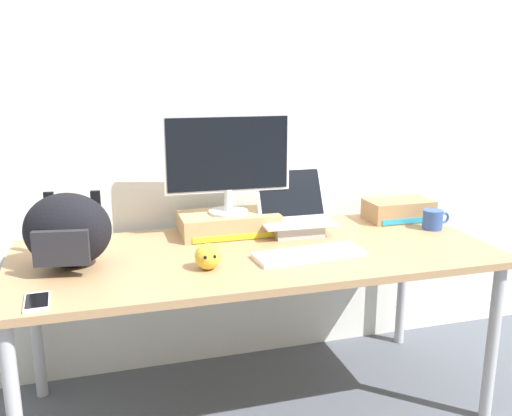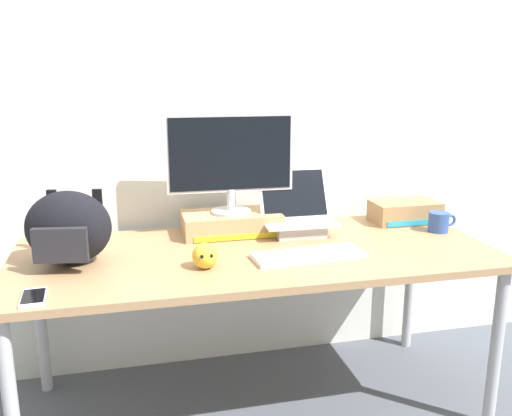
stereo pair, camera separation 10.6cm
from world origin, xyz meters
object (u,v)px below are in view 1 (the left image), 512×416
object	(u,v)px
cell_phone	(37,302)
toner_box_cyan	(398,210)
desktop_monitor	(228,160)
open_laptop	(294,220)
plush_toy	(208,257)
toner_box_yellow	(229,223)
external_keyboard	(309,254)
messenger_backpack	(68,231)
coffee_mug	(433,219)

from	to	relation	value
cell_phone	toner_box_cyan	distance (m)	1.73
desktop_monitor	toner_box_cyan	world-z (taller)	desktop_monitor
open_laptop	plush_toy	size ratio (longest dim) A/B	3.35
plush_toy	toner_box_cyan	world-z (taller)	toner_box_cyan
toner_box_yellow	external_keyboard	bearing A→B (deg)	-59.64
desktop_monitor	open_laptop	bearing A→B (deg)	-11.82
messenger_backpack	toner_box_cyan	bearing A→B (deg)	18.15
toner_box_cyan	coffee_mug	bearing A→B (deg)	-69.43
messenger_backpack	cell_phone	world-z (taller)	messenger_backpack
open_laptop	toner_box_cyan	size ratio (longest dim) A/B	1.03
toner_box_yellow	messenger_backpack	xyz separation A→B (m)	(-0.68, -0.25, 0.09)
desktop_monitor	cell_phone	size ratio (longest dim) A/B	3.67
toner_box_yellow	open_laptop	size ratio (longest dim) A/B	1.33
open_laptop	coffee_mug	size ratio (longest dim) A/B	2.46
cell_phone	plush_toy	bearing A→B (deg)	11.89
toner_box_yellow	open_laptop	distance (m)	0.30
plush_toy	toner_box_cyan	size ratio (longest dim) A/B	0.31
toner_box_yellow	desktop_monitor	world-z (taller)	desktop_monitor
external_keyboard	plush_toy	world-z (taller)	plush_toy
desktop_monitor	plush_toy	size ratio (longest dim) A/B	5.73
external_keyboard	coffee_mug	size ratio (longest dim) A/B	3.39
external_keyboard	toner_box_yellow	bearing A→B (deg)	115.93
cell_phone	toner_box_yellow	bearing A→B (deg)	34.18
open_laptop	toner_box_cyan	xyz separation A→B (m)	(0.57, 0.07, -0.01)
toner_box_cyan	open_laptop	bearing A→B (deg)	-173.31
external_keyboard	messenger_backpack	bearing A→B (deg)	166.35
open_laptop	external_keyboard	xyz separation A→B (m)	(-0.05, -0.33, -0.05)
toner_box_yellow	external_keyboard	distance (m)	0.46
open_laptop	cell_phone	bearing A→B (deg)	-153.24
open_laptop	cell_phone	distance (m)	1.17
toner_box_yellow	cell_phone	xyz separation A→B (m)	(-0.77, -0.58, -0.04)
messenger_backpack	cell_phone	xyz separation A→B (m)	(-0.09, -0.33, -0.14)
external_keyboard	messenger_backpack	size ratio (longest dim) A/B	1.28
cell_phone	messenger_backpack	bearing A→B (deg)	71.52
toner_box_yellow	coffee_mug	bearing A→B (deg)	-11.72
external_keyboard	cell_phone	xyz separation A→B (m)	(-1.00, -0.18, -0.01)
open_laptop	external_keyboard	distance (m)	0.34
external_keyboard	toner_box_cyan	distance (m)	0.74
external_keyboard	coffee_mug	world-z (taller)	coffee_mug
cell_phone	toner_box_cyan	xyz separation A→B (m)	(1.63, 0.58, 0.04)
plush_toy	toner_box_cyan	bearing A→B (deg)	22.04
cell_phone	plush_toy	distance (m)	0.61
desktop_monitor	open_laptop	xyz separation A→B (m)	(0.29, -0.07, -0.28)
messenger_backpack	toner_box_yellow	bearing A→B (deg)	29.40
desktop_monitor	open_laptop	distance (m)	0.41
plush_toy	messenger_backpack	bearing A→B (deg)	160.68
desktop_monitor	external_keyboard	world-z (taller)	desktop_monitor
open_laptop	coffee_mug	world-z (taller)	open_laptop
desktop_monitor	toner_box_yellow	bearing A→B (deg)	89.39
messenger_backpack	cell_phone	bearing A→B (deg)	-96.59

